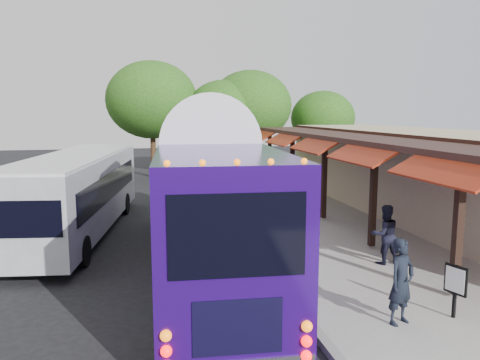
{
  "coord_description": "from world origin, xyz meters",
  "views": [
    {
      "loc": [
        -3.22,
        -13.11,
        4.4
      ],
      "look_at": [
        0.45,
        4.28,
        1.8
      ],
      "focal_mm": 35.0,
      "sensor_mm": 36.0,
      "label": 1
    }
  ],
  "objects": [
    {
      "name": "ground",
      "position": [
        0.0,
        0.0,
        0.0
      ],
      "size": [
        90.0,
        90.0,
        0.0
      ],
      "primitive_type": "plane",
      "color": "black",
      "rests_on": "ground"
    },
    {
      "name": "sidewalk",
      "position": [
        5.0,
        4.0,
        0.07
      ],
      "size": [
        10.0,
        40.0,
        0.15
      ],
      "primitive_type": "cube",
      "color": "#9E9B93",
      "rests_on": "ground"
    },
    {
      "name": "curb",
      "position": [
        0.05,
        4.0,
        0.07
      ],
      "size": [
        0.2,
        40.0,
        0.16
      ],
      "primitive_type": "cube",
      "color": "gray",
      "rests_on": "ground"
    },
    {
      "name": "station_shelter",
      "position": [
        8.38,
        4.0,
        1.85
      ],
      "size": [
        8.15,
        20.0,
        3.6
      ],
      "color": "tan",
      "rests_on": "ground"
    },
    {
      "name": "coach_bus",
      "position": [
        -1.45,
        -0.44,
        2.08
      ],
      "size": [
        3.35,
        12.23,
        3.87
      ],
      "rotation": [
        0.0,
        0.0,
        -0.07
      ],
      "color": "#260864",
      "rests_on": "ground"
    },
    {
      "name": "city_bus",
      "position": [
        -5.49,
        4.32,
        1.6
      ],
      "size": [
        3.8,
        11.0,
        2.9
      ],
      "rotation": [
        0.0,
        0.0,
        -0.14
      ],
      "color": "gray",
      "rests_on": "ground"
    },
    {
      "name": "ped_a",
      "position": [
        1.8,
        -5.0,
        1.03
      ],
      "size": [
        0.75,
        0.63,
        1.76
      ],
      "primitive_type": "imported",
      "rotation": [
        0.0,
        0.0,
        0.39
      ],
      "color": "black",
      "rests_on": "sidewalk"
    },
    {
      "name": "ped_b",
      "position": [
        3.39,
        -1.47,
        0.99
      ],
      "size": [
        0.82,
        0.64,
        1.68
      ],
      "primitive_type": "imported",
      "rotation": [
        0.0,
        0.0,
        3.15
      ],
      "color": "black",
      "rests_on": "sidewalk"
    },
    {
      "name": "ped_c",
      "position": [
        2.08,
        7.79,
        1.09
      ],
      "size": [
        1.12,
        0.5,
        1.88
      ],
      "primitive_type": "imported",
      "rotation": [
        0.0,
        0.0,
        3.18
      ],
      "color": "black",
      "rests_on": "sidewalk"
    },
    {
      "name": "ped_d",
      "position": [
        3.01,
        11.3,
        0.99
      ],
      "size": [
        1.15,
        0.73,
        1.69
      ],
      "primitive_type": "imported",
      "rotation": [
        0.0,
        0.0,
        3.24
      ],
      "color": "black",
      "rests_on": "sidewalk"
    },
    {
      "name": "sign_board",
      "position": [
        3.04,
        -5.0,
        0.91
      ],
      "size": [
        0.21,
        0.5,
        1.13
      ],
      "rotation": [
        0.0,
        0.0,
        0.33
      ],
      "color": "black",
      "rests_on": "sidewalk"
    },
    {
      "name": "tree_left",
      "position": [
        2.26,
        17.94,
        4.34
      ],
      "size": [
        5.08,
        5.08,
        6.5
      ],
      "color": "#382314",
      "rests_on": "ground"
    },
    {
      "name": "tree_mid",
      "position": [
        4.15,
        18.35,
        4.81
      ],
      "size": [
        5.63,
        5.63,
        7.21
      ],
      "color": "#382314",
      "rests_on": "ground"
    },
    {
      "name": "tree_right",
      "position": [
        9.72,
        19.08,
        3.93
      ],
      "size": [
        4.61,
        4.61,
        5.91
      ],
      "color": "#382314",
      "rests_on": "ground"
    },
    {
      "name": "tree_far",
      "position": [
        -2.44,
        18.91,
        5.17
      ],
      "size": [
        6.05,
        6.05,
        7.75
      ],
      "color": "#382314",
      "rests_on": "ground"
    }
  ]
}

